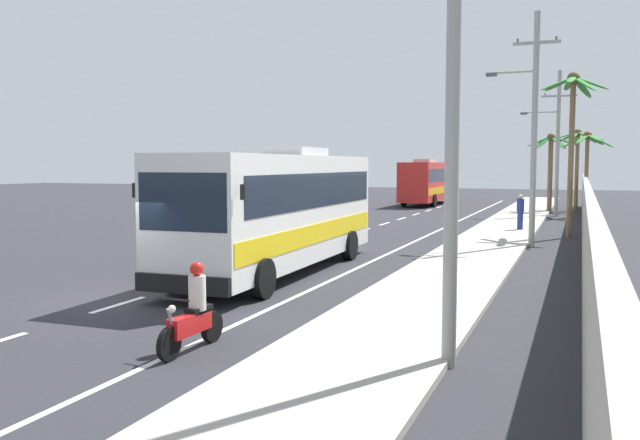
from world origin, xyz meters
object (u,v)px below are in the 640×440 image
at_px(coach_bus_far_lane, 428,181).
at_px(utility_pole_far, 557,140).
at_px(utility_pole_nearest, 454,54).
at_px(utility_pole_mid, 533,124).
at_px(pedestrian_near_kerb, 520,211).
at_px(palm_nearest, 572,113).
at_px(motorcycle_beside_bus, 193,315).
at_px(palm_fourth, 551,157).
at_px(palm_second, 578,149).
at_px(palm_third, 587,151).
at_px(coach_bus_foreground, 279,207).

distance_m(coach_bus_far_lane, utility_pole_far, 14.44).
height_order(utility_pole_nearest, utility_pole_mid, utility_pole_nearest).
relative_size(pedestrian_near_kerb, utility_pole_mid, 0.18).
height_order(pedestrian_near_kerb, palm_nearest, palm_nearest).
xyz_separation_m(motorcycle_beside_bus, palm_fourth, (4.50, 38.63, 3.24)).
relative_size(utility_pole_mid, palm_second, 1.59).
relative_size(palm_nearest, palm_second, 1.27).
bearing_deg(utility_pole_mid, utility_pole_nearest, -90.35).
bearing_deg(palm_nearest, coach_bus_far_lane, 117.09).
bearing_deg(palm_third, pedestrian_near_kerb, -104.46).
relative_size(pedestrian_near_kerb, palm_nearest, 0.23).
relative_size(coach_bus_foreground, utility_pole_mid, 1.21).
height_order(utility_pole_nearest, palm_third, utility_pole_nearest).
height_order(pedestrian_near_kerb, utility_pole_mid, utility_pole_mid).
bearing_deg(coach_bus_far_lane, motorcycle_beside_bus, -83.09).
height_order(pedestrian_near_kerb, palm_second, palm_second).
distance_m(utility_pole_mid, palm_fourth, 20.67).
bearing_deg(palm_third, utility_pole_mid, -96.90).
xyz_separation_m(coach_bus_far_lane, pedestrian_near_kerb, (9.17, -20.68, -0.92)).
xyz_separation_m(coach_bus_foreground, palm_second, (8.46, 33.16, 2.45)).
height_order(utility_pole_far, palm_fourth, utility_pole_far).
relative_size(utility_pole_nearest, palm_fourth, 1.81).
xyz_separation_m(motorcycle_beside_bus, palm_third, (6.84, 36.16, 3.57)).
height_order(coach_bus_foreground, palm_third, palm_third).
xyz_separation_m(coach_bus_foreground, motorcycle_beside_bus, (2.25, -8.56, -1.39)).
height_order(pedestrian_near_kerb, utility_pole_nearest, utility_pole_nearest).
xyz_separation_m(coach_bus_foreground, palm_third, (9.09, 27.59, 2.18)).
bearing_deg(utility_pole_nearest, palm_third, 86.28).
bearing_deg(utility_pole_mid, palm_nearest, 72.00).
xyz_separation_m(utility_pole_mid, palm_second, (1.57, 23.73, -0.51)).
bearing_deg(pedestrian_near_kerb, palm_third, 108.60).
xyz_separation_m(utility_pole_mid, palm_fourth, (-0.14, 20.64, -1.11)).
distance_m(utility_pole_nearest, palm_nearest, 21.70).
distance_m(coach_bus_foreground, utility_pole_nearest, 10.83).
bearing_deg(palm_third, utility_pole_nearest, -93.72).
bearing_deg(coach_bus_far_lane, palm_fourth, -31.93).
distance_m(utility_pole_mid, utility_pole_far, 17.27).
distance_m(utility_pole_mid, palm_second, 23.78).
bearing_deg(coach_bus_far_lane, palm_second, -14.93).
height_order(utility_pole_mid, palm_nearest, utility_pole_mid).
bearing_deg(palm_nearest, palm_third, 86.77).
height_order(coach_bus_far_lane, palm_second, palm_second).
bearing_deg(utility_pole_nearest, motorcycle_beside_bus, -170.95).
distance_m(pedestrian_near_kerb, palm_third, 12.80).
height_order(palm_nearest, palm_third, palm_nearest).
xyz_separation_m(palm_nearest, palm_fourth, (-1.56, 16.28, -1.83)).
relative_size(coach_bus_foreground, pedestrian_near_kerb, 6.54).
bearing_deg(pedestrian_near_kerb, utility_pole_mid, -48.61).
distance_m(palm_second, palm_fourth, 3.58).
bearing_deg(utility_pole_mid, palm_second, 86.23).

